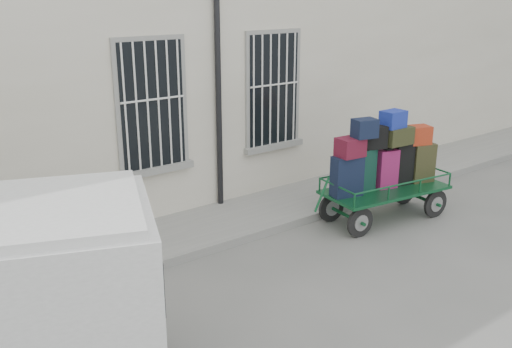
{
  "coord_description": "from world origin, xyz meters",
  "views": [
    {
      "loc": [
        -4.88,
        -5.89,
        4.14
      ],
      "look_at": [
        0.37,
        1.0,
        1.36
      ],
      "focal_mm": 40.0,
      "sensor_mm": 36.0,
      "label": 1
    }
  ],
  "objects": [
    {
      "name": "sidewalk",
      "position": [
        0.0,
        2.2,
        0.07
      ],
      "size": [
        24.0,
        1.7,
        0.15
      ],
      "primitive_type": "cube",
      "color": "gray",
      "rests_on": "ground"
    },
    {
      "name": "building",
      "position": [
        0.0,
        5.5,
        3.0
      ],
      "size": [
        24.0,
        5.15,
        6.0
      ],
      "color": "beige",
      "rests_on": "ground"
    },
    {
      "name": "luggage_cart",
      "position": [
        3.09,
        0.69,
        1.06
      ],
      "size": [
        2.87,
        1.38,
        2.08
      ],
      "rotation": [
        0.0,
        0.0,
        -0.13
      ],
      "color": "black",
      "rests_on": "ground"
    },
    {
      "name": "ground",
      "position": [
        0.0,
        0.0,
        0.0
      ],
      "size": [
        80.0,
        80.0,
        0.0
      ],
      "primitive_type": "plane",
      "color": "#63645F",
      "rests_on": "ground"
    }
  ]
}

